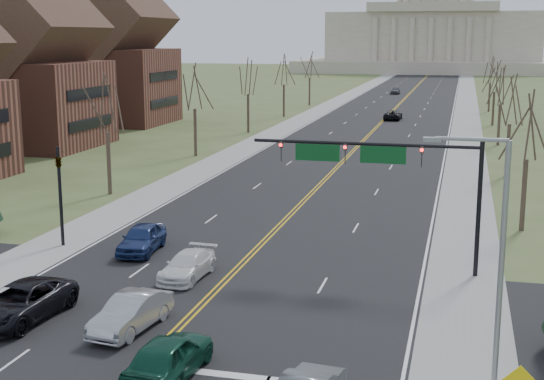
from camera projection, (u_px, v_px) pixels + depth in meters
The scene contains 32 objects.
ground at pixel (152, 355), 29.95m from camera, with size 600.00×600.00×0.00m, color #4B592C.
road at pixel (397, 106), 134.41m from camera, with size 20.00×380.00×0.01m, color black.
cross_road at pixel (203, 304), 35.64m from camera, with size 120.00×14.00×0.01m, color black.
sidewalk_left at pixel (330, 105), 137.29m from camera, with size 4.00×380.00×0.03m, color gray.
sidewalk_right at pixel (467, 108), 131.52m from camera, with size 4.00×380.00×0.03m, color gray.
center_line at pixel (397, 106), 134.41m from camera, with size 0.42×380.00×0.01m, color gold.
edge_line_left at pixel (342, 105), 136.76m from camera, with size 0.15×380.00×0.01m, color silver.
edge_line_right at pixel (454, 108), 132.05m from camera, with size 0.15×380.00×0.01m, color silver.
stop_bar at pixel (268, 379), 27.79m from camera, with size 9.50×0.50×0.01m, color silver.
capitol at pixel (434, 30), 264.43m from camera, with size 90.00×60.00×50.00m.
signal_mast at pixel (382, 164), 39.82m from camera, with size 12.12×0.44×7.20m.
signal_left at pixel (60, 185), 44.79m from camera, with size 0.32×0.36×6.00m.
street_light at pixel (494, 250), 25.83m from camera, with size 2.90×0.25×9.07m.
tree_r_0 at pixel (528, 130), 47.70m from camera, with size 3.74×3.74×8.50m.
tree_l_0 at pixel (106, 107), 58.87m from camera, with size 3.96×3.96×9.00m.
tree_r_1 at pixel (511, 103), 66.69m from camera, with size 3.74×3.74×8.50m.
tree_l_1 at pixel (194, 89), 77.86m from camera, with size 3.96×3.96×9.00m.
tree_r_2 at pixel (501, 88), 85.68m from camera, with size 3.74×3.74×8.50m.
tree_l_2 at pixel (248, 79), 96.86m from camera, with size 3.96×3.96×9.00m.
tree_r_3 at pixel (495, 78), 104.68m from camera, with size 3.74×3.74×8.50m.
tree_l_3 at pixel (284, 72), 115.85m from camera, with size 3.96×3.96×9.00m.
tree_r_4 at pixel (491, 72), 123.67m from camera, with size 3.74×3.74×8.50m.
tree_l_4 at pixel (310, 66), 134.84m from camera, with size 3.96×3.96×9.00m.
bldg_left_mid at pixel (27, 71), 84.37m from camera, with size 15.10×14.28×20.75m.
bldg_left_far at pixel (107, 56), 107.44m from camera, with size 17.10×14.28×23.25m.
car_nb_inner_lead at pixel (169, 356), 27.78m from camera, with size 1.98×4.92×1.67m, color #0E3F2D.
car_sb_inner_lead at pixel (131, 313), 32.32m from camera, with size 1.63×4.67×1.54m, color #A4A6AC.
car_sb_outer_lead at pixel (20, 303), 33.44m from camera, with size 2.69×5.83×1.62m, color black.
car_sb_inner_second at pixel (187, 266), 39.28m from camera, with size 1.87×4.59×1.33m, color white.
car_sb_outer_second at pixel (142, 238), 43.99m from camera, with size 1.92×4.77×1.62m, color navy.
car_far_nb at pixel (393, 115), 112.91m from camera, with size 2.37×5.14×1.43m, color black.
car_far_sb at pixel (395, 90), 162.22m from camera, with size 1.78×4.43×1.51m, color #4C4F54.
Camera 1 is at (11.48, -26.00, 12.42)m, focal length 50.00 mm.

